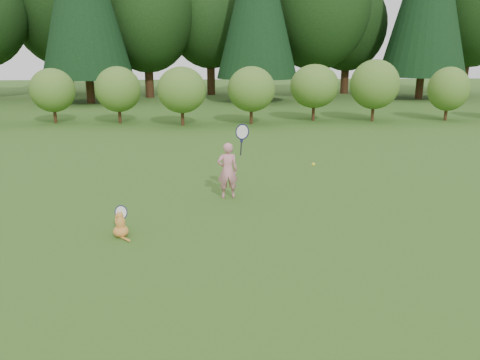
{
  "coord_description": "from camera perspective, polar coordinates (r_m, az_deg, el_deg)",
  "views": [
    {
      "loc": [
        -0.4,
        -7.72,
        3.02
      ],
      "look_at": [
        0.2,
        0.8,
        0.7
      ],
      "focal_mm": 35.0,
      "sensor_mm": 36.0,
      "label": 1
    }
  ],
  "objects": [
    {
      "name": "cat",
      "position": [
        8.22,
        -14.38,
        -5.14
      ],
      "size": [
        0.4,
        0.67,
        0.59
      ],
      "rotation": [
        0.0,
        0.0,
        0.27
      ],
      "color": "#CC6A27",
      "rests_on": "ground"
    },
    {
      "name": "shrub_row",
      "position": [
        20.79,
        -2.98,
        10.69
      ],
      "size": [
        28.0,
        3.0,
        2.8
      ],
      "primitive_type": null,
      "color": "#487123",
      "rests_on": "ground"
    },
    {
      "name": "tennis_ball",
      "position": [
        9.16,
        8.93,
        1.91
      ],
      "size": [
        0.07,
        0.07,
        0.07
      ],
      "color": "yellow",
      "rests_on": "ground"
    },
    {
      "name": "ground",
      "position": [
        8.3,
        -0.99,
        -6.14
      ],
      "size": [
        100.0,
        100.0,
        0.0
      ],
      "primitive_type": "plane",
      "color": "#275317",
      "rests_on": "ground"
    },
    {
      "name": "child",
      "position": [
        9.96,
        -1.46,
        1.33
      ],
      "size": [
        0.7,
        0.47,
        1.8
      ],
      "rotation": [
        0.0,
        0.0,
        3.21
      ],
      "color": "#D57F8E",
      "rests_on": "ground"
    }
  ]
}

